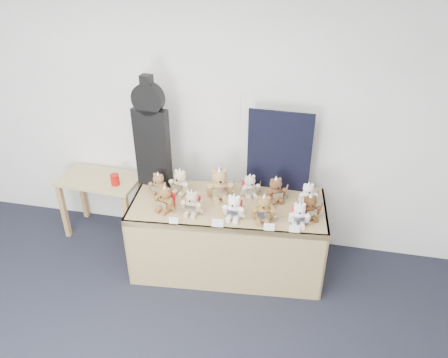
% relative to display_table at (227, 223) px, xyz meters
% --- Properties ---
extents(room_shell, '(6.00, 6.00, 6.00)m').
position_rel_display_table_xyz_m(room_shell, '(-0.11, 0.63, 0.91)').
color(room_shell, silver).
rests_on(room_shell, floor).
extents(display_table, '(1.86, 0.91, 0.75)m').
position_rel_display_table_xyz_m(display_table, '(0.00, 0.00, 0.00)').
color(display_table, '#98804D').
rests_on(display_table, floor).
extents(side_table, '(0.85, 0.51, 0.69)m').
position_rel_display_table_xyz_m(side_table, '(-1.44, 0.36, -0.02)').
color(side_table, tan).
rests_on(side_table, floor).
extents(guitar_case, '(0.34, 0.13, 1.11)m').
position_rel_display_table_xyz_m(guitar_case, '(-0.78, 0.28, 0.70)').
color(guitar_case, black).
rests_on(guitar_case, display_table).
extents(navy_board, '(0.60, 0.04, 0.80)m').
position_rel_display_table_xyz_m(navy_board, '(0.40, 0.45, 0.56)').
color(navy_board, black).
rests_on(navy_board, display_table).
extents(red_cup, '(0.09, 0.09, 0.12)m').
position_rel_display_table_xyz_m(red_cup, '(-1.22, 0.27, 0.16)').
color(red_cup, '#A90F0B').
rests_on(red_cup, side_table).
extents(teddy_front_far_left, '(0.22, 0.21, 0.27)m').
position_rel_display_table_xyz_m(teddy_front_far_left, '(-0.54, -0.13, 0.27)').
color(teddy_front_far_left, brown).
rests_on(teddy_front_far_left, display_table).
extents(teddy_front_left, '(0.21, 0.18, 0.26)m').
position_rel_display_table_xyz_m(teddy_front_left, '(-0.29, -0.13, 0.26)').
color(teddy_front_left, '#C8AD8D').
rests_on(teddy_front_left, display_table).
extents(teddy_front_centre, '(0.21, 0.18, 0.26)m').
position_rel_display_table_xyz_m(teddy_front_centre, '(0.09, -0.12, 0.27)').
color(teddy_front_centre, white).
rests_on(teddy_front_centre, display_table).
extents(teddy_front_right, '(0.23, 0.19, 0.28)m').
position_rel_display_table_xyz_m(teddy_front_right, '(0.34, -0.11, 0.27)').
color(teddy_front_right, olive).
rests_on(teddy_front_right, display_table).
extents(teddy_front_far_right, '(0.20, 0.17, 0.25)m').
position_rel_display_table_xyz_m(teddy_front_far_right, '(0.65, -0.10, 0.26)').
color(teddy_front_far_right, white).
rests_on(teddy_front_far_right, display_table).
extents(teddy_front_end, '(0.21, 0.20, 0.26)m').
position_rel_display_table_xyz_m(teddy_front_end, '(0.73, 0.01, 0.26)').
color(teddy_front_end, brown).
rests_on(teddy_front_end, display_table).
extents(teddy_back_left, '(0.23, 0.21, 0.28)m').
position_rel_display_table_xyz_m(teddy_back_left, '(-0.49, 0.17, 0.27)').
color(teddy_back_left, beige).
rests_on(teddy_back_left, display_table).
extents(teddy_back_centre_left, '(0.29, 0.27, 0.34)m').
position_rel_display_table_xyz_m(teddy_back_centre_left, '(-0.11, 0.17, 0.30)').
color(teddy_back_centre_left, tan).
rests_on(teddy_back_centre_left, display_table).
extents(teddy_back_centre_right, '(0.20, 0.20, 0.25)m').
position_rel_display_table_xyz_m(teddy_back_centre_right, '(0.17, 0.27, 0.26)').
color(teddy_back_centre_right, silver).
rests_on(teddy_back_centre_right, display_table).
extents(teddy_back_right, '(0.22, 0.21, 0.27)m').
position_rel_display_table_xyz_m(teddy_back_right, '(0.41, 0.23, 0.27)').
color(teddy_back_right, brown).
rests_on(teddy_back_right, display_table).
extents(teddy_back_end, '(0.20, 0.17, 0.23)m').
position_rel_display_table_xyz_m(teddy_back_end, '(0.71, 0.25, 0.25)').
color(teddy_back_end, white).
rests_on(teddy_back_end, display_table).
extents(teddy_back_far_left, '(0.20, 0.17, 0.25)m').
position_rel_display_table_xyz_m(teddy_back_far_left, '(-0.69, 0.12, 0.26)').
color(teddy_back_far_left, brown).
rests_on(teddy_back_far_left, display_table).
extents(entry_card_a, '(0.08, 0.03, 0.06)m').
position_rel_display_table_xyz_m(entry_card_a, '(-0.40, -0.32, 0.19)').
color(entry_card_a, white).
rests_on(entry_card_a, display_table).
extents(entry_card_b, '(0.10, 0.03, 0.07)m').
position_rel_display_table_xyz_m(entry_card_b, '(-0.02, -0.29, 0.20)').
color(entry_card_b, white).
rests_on(entry_card_b, display_table).
extents(entry_card_c, '(0.09, 0.03, 0.06)m').
position_rel_display_table_xyz_m(entry_card_c, '(0.41, -0.25, 0.20)').
color(entry_card_c, white).
rests_on(entry_card_c, display_table).
extents(entry_card_d, '(0.09, 0.03, 0.06)m').
position_rel_display_table_xyz_m(entry_card_d, '(0.63, -0.23, 0.20)').
color(entry_card_d, white).
rests_on(entry_card_d, display_table).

